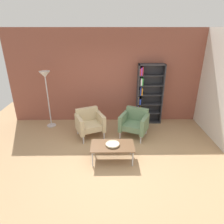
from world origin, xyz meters
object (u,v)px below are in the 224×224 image
object	(u,v)px
bookshelf_tall	(147,94)
armchair_near_window	(135,122)
decorative_bowl	(113,144)
armchair_spare_guest	(89,122)
floor_lamp_torchiere	(46,81)
coffee_table_low	(113,146)

from	to	relation	value
bookshelf_tall	armchair_near_window	distance (m)	1.16
decorative_bowl	armchair_near_window	world-z (taller)	armchair_near_window
decorative_bowl	armchair_spare_guest	size ratio (longest dim) A/B	0.35
armchair_near_window	floor_lamp_torchiere	size ratio (longest dim) A/B	0.52
bookshelf_tall	decorative_bowl	size ratio (longest dim) A/B	5.94
decorative_bowl	floor_lamp_torchiere	xyz separation A→B (m)	(-1.92, 1.79, 1.01)
armchair_near_window	floor_lamp_torchiere	xyz separation A→B (m)	(-2.57, 0.63, 1.03)
bookshelf_tall	armchair_near_window	bearing A→B (deg)	-118.32
bookshelf_tall	coffee_table_low	bearing A→B (deg)	-118.71
coffee_table_low	armchair_near_window	world-z (taller)	armchair_near_window
armchair_spare_guest	floor_lamp_torchiere	bearing A→B (deg)	130.69
armchair_spare_guest	armchair_near_window	bearing A→B (deg)	-23.49
decorative_bowl	armchair_near_window	xyz separation A→B (m)	(0.64, 1.16, -0.02)
armchair_spare_guest	bookshelf_tall	bearing A→B (deg)	3.81
armchair_spare_guest	armchair_near_window	xyz separation A→B (m)	(1.28, -0.00, 0.00)
coffee_table_low	bookshelf_tall	bearing A→B (deg)	61.29
floor_lamp_torchiere	armchair_near_window	bearing A→B (deg)	-13.86
bookshelf_tall	floor_lamp_torchiere	world-z (taller)	bookshelf_tall
bookshelf_tall	coffee_table_low	world-z (taller)	bookshelf_tall
armchair_spare_guest	decorative_bowl	bearing A→B (deg)	-84.63
bookshelf_tall	armchair_spare_guest	world-z (taller)	bookshelf_tall
decorative_bowl	armchair_near_window	size ratio (longest dim) A/B	0.35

